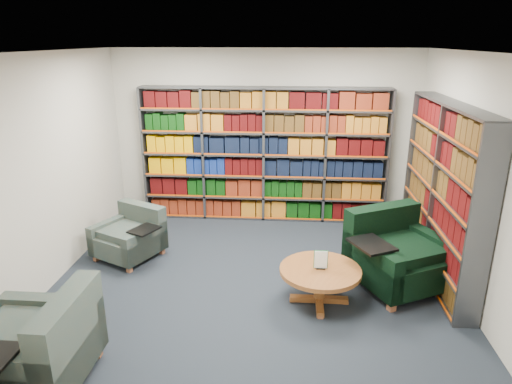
# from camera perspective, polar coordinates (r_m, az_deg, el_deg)

# --- Properties ---
(room_shell) EXTENTS (5.02, 5.02, 2.82)m
(room_shell) POSITION_cam_1_polar(r_m,az_deg,el_deg) (5.22, -0.50, 1.54)
(room_shell) COLOR black
(room_shell) RESTS_ON ground
(bookshelf_back) EXTENTS (4.00, 0.28, 2.20)m
(bookshelf_back) POSITION_cam_1_polar(r_m,az_deg,el_deg) (7.55, 1.00, 4.56)
(bookshelf_back) COLOR #47494F
(bookshelf_back) RESTS_ON ground
(bookshelf_right) EXTENTS (0.28, 2.50, 2.20)m
(bookshelf_right) POSITION_cam_1_polar(r_m,az_deg,el_deg) (6.17, 22.23, -0.10)
(bookshelf_right) COLOR #47494F
(bookshelf_right) RESTS_ON ground
(chair_teal_left) EXTENTS (1.05, 1.04, 0.71)m
(chair_teal_left) POSITION_cam_1_polar(r_m,az_deg,el_deg) (6.68, -15.22, -5.40)
(chair_teal_left) COLOR #062937
(chair_teal_left) RESTS_ON ground
(chair_green_right) EXTENTS (1.38, 1.37, 0.93)m
(chair_green_right) POSITION_cam_1_polar(r_m,az_deg,el_deg) (5.98, 16.89, -7.58)
(chair_green_right) COLOR black
(chair_green_right) RESTS_ON ground
(chair_teal_front) EXTENTS (0.99, 1.15, 0.89)m
(chair_teal_front) POSITION_cam_1_polar(r_m,az_deg,el_deg) (4.60, -25.39, -17.45)
(chair_teal_front) COLOR #062937
(chair_teal_front) RESTS_ON ground
(coffee_table) EXTENTS (0.93, 0.93, 0.66)m
(coffee_table) POSITION_cam_1_polar(r_m,az_deg,el_deg) (5.37, 8.01, -10.31)
(coffee_table) COLOR #A0632F
(coffee_table) RESTS_ON ground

